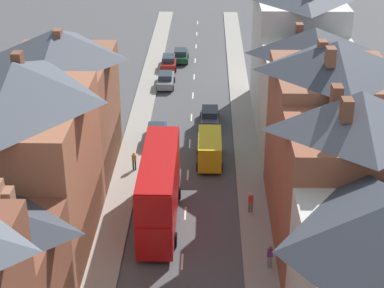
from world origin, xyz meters
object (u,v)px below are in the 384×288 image
Objects in this scene: double_decker_bus_lead at (159,188)px; car_far_grey at (169,62)px; car_near_blue at (156,134)px; pedestrian_mid_right at (270,256)px; car_mid_black at (181,55)px; delivery_van at (210,148)px; car_parked_right_a at (210,116)px; pedestrian_far_right at (134,160)px; car_parked_left_b at (166,79)px; pedestrian_far_left at (251,201)px.

car_far_grey is (-1.29, 34.11, -1.99)m from double_decker_bus_lead.
car_near_blue is 20.84m from pedestrian_mid_right.
car_near_blue is at bearing -90.00° from car_far_grey.
delivery_van reaches higher than car_mid_black.
pedestrian_mid_right reaches higher than car_near_blue.
car_mid_black is at bearing 86.82° from car_near_blue.
car_parked_right_a is 2.83× the size of pedestrian_mid_right.
car_mid_black is at bearing 84.73° from pedestrian_far_right.
car_far_grey reaches higher than car_mid_black.
car_far_grey is at bearing -115.81° from car_mid_black.
delivery_van reaches higher than pedestrian_far_right.
car_parked_left_b is at bearing -90.00° from car_far_grey.
pedestrian_far_right is at bearing -164.32° from delivery_van.
car_near_blue is 5.86m from pedestrian_far_right.
car_far_grey is at bearing 92.17° from double_decker_bus_lead.
pedestrian_mid_right is 6.81m from pedestrian_far_left.
car_near_blue is 1.00× the size of car_far_grey.
car_near_blue is 2.79× the size of pedestrian_far_right.
car_near_blue is at bearing 141.27° from delivery_van.
car_mid_black is (1.30, 23.37, -0.04)m from car_near_blue.
pedestrian_far_right is (-2.68, -29.07, 0.24)m from car_mid_black.
pedestrian_far_left reaches higher than car_near_blue.
pedestrian_mid_right is 1.00× the size of pedestrian_far_left.
car_parked_right_a is (4.90, 4.14, 0.02)m from car_near_blue.
car_near_blue reaches higher than car_parked_left_b.
double_decker_bus_lead is 6.71× the size of pedestrian_far_left.
car_mid_black is at bearing 100.60° from car_parked_right_a.
car_parked_left_b is 0.86× the size of delivery_van.
delivery_van is at bearing -38.73° from car_near_blue.
car_near_blue is (-1.29, 13.43, -1.99)m from double_decker_bus_lead.
car_mid_black is at bearing 100.02° from pedestrian_mid_right.
pedestrian_mid_right is at bearing -65.11° from car_near_blue.
pedestrian_far_right is (-6.28, -9.83, 0.18)m from car_parked_right_a.
pedestrian_mid_right is at bearing -82.97° from pedestrian_far_left.
double_decker_bus_lead is 2.66× the size of car_mid_black.
pedestrian_mid_right is (7.47, -42.27, 0.24)m from car_mid_black.
double_decker_bus_lead is at bearing -101.61° from car_parked_right_a.
delivery_van is (4.90, -18.39, 0.51)m from car_parked_left_b.
pedestrian_far_left is at bearing -79.42° from car_mid_black.
delivery_van reaches higher than car_far_grey.
delivery_van is at bearing 15.68° from pedestrian_far_right.
car_far_grey is 25.10m from delivery_van.
pedestrian_mid_right and pedestrian_far_right have the same top height.
car_parked_right_a is at bearing 90.00° from delivery_van.
car_near_blue is 1.01× the size of car_parked_left_b.
pedestrian_far_right is at bearing -93.00° from car_far_grey.
pedestrian_far_right is at bearing 145.33° from pedestrian_far_left.
car_far_grey is 26.42m from pedestrian_far_right.
car_far_grey is 2.77× the size of pedestrian_mid_right.
double_decker_bus_lead is 2.37× the size of car_parked_right_a.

